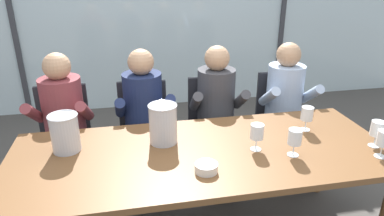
% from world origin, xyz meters
% --- Properties ---
extents(ground, '(14.00, 14.00, 0.00)m').
position_xyz_m(ground, '(0.00, 1.00, 0.00)').
color(ground, '#4C4742').
extents(window_glass_panel, '(7.60, 0.03, 2.60)m').
position_xyz_m(window_glass_panel, '(0.00, 2.66, 1.30)').
color(window_glass_panel, silver).
rests_on(window_glass_panel, ground).
extents(window_mullion_left, '(0.06, 0.06, 2.60)m').
position_xyz_m(window_mullion_left, '(-1.71, 2.64, 1.30)').
color(window_mullion_left, '#38383D').
rests_on(window_mullion_left, ground).
extents(window_mullion_right, '(0.06, 0.06, 2.60)m').
position_xyz_m(window_mullion_right, '(1.71, 2.64, 1.30)').
color(window_mullion_right, '#38383D').
rests_on(window_mullion_right, ground).
extents(hillside_vineyard, '(13.60, 2.40, 1.96)m').
position_xyz_m(hillside_vineyard, '(0.00, 6.73, 0.98)').
color(hillside_vineyard, '#477A38').
rests_on(hillside_vineyard, ground).
extents(dining_table, '(2.40, 0.95, 0.72)m').
position_xyz_m(dining_table, '(0.00, 0.00, 0.66)').
color(dining_table, brown).
rests_on(dining_table, ground).
extents(chair_near_curtain, '(0.45, 0.45, 0.88)m').
position_xyz_m(chair_near_curtain, '(-0.99, 0.91, 0.51)').
color(chair_near_curtain, '#232328').
rests_on(chair_near_curtain, ground).
extents(chair_left_of_center, '(0.47, 0.47, 0.88)m').
position_xyz_m(chair_left_of_center, '(-0.32, 0.89, 0.51)').
color(chair_left_of_center, '#232328').
rests_on(chair_left_of_center, ground).
extents(chair_center, '(0.49, 0.49, 0.88)m').
position_xyz_m(chair_center, '(0.29, 0.88, 0.51)').
color(chair_center, '#232328').
rests_on(chair_center, ground).
extents(chair_right_of_center, '(0.48, 0.48, 0.88)m').
position_xyz_m(chair_right_of_center, '(0.96, 0.91, 0.51)').
color(chair_right_of_center, '#232328').
rests_on(chair_right_of_center, ground).
extents(person_maroon_top, '(0.48, 0.63, 1.20)m').
position_xyz_m(person_maroon_top, '(-0.96, 0.75, 0.69)').
color(person_maroon_top, brown).
rests_on(person_maroon_top, ground).
extents(person_navy_polo, '(0.47, 0.62, 1.20)m').
position_xyz_m(person_navy_polo, '(-0.32, 0.75, 0.69)').
color(person_navy_polo, '#192347').
rests_on(person_navy_polo, ground).
extents(person_charcoal_jacket, '(0.48, 0.63, 1.20)m').
position_xyz_m(person_charcoal_jacket, '(0.30, 0.75, 0.69)').
color(person_charcoal_jacket, '#38383D').
rests_on(person_charcoal_jacket, ground).
extents(person_pale_blue_shirt, '(0.48, 0.62, 1.20)m').
position_xyz_m(person_pale_blue_shirt, '(0.93, 0.75, 0.69)').
color(person_pale_blue_shirt, '#9EB2D1').
rests_on(person_pale_blue_shirt, ground).
extents(ice_bucket_primary, '(0.19, 0.19, 0.26)m').
position_xyz_m(ice_bucket_primary, '(-0.23, 0.17, 0.86)').
color(ice_bucket_primary, '#B7B7BC').
rests_on(ice_bucket_primary, dining_table).
extents(ice_bucket_secondary, '(0.18, 0.18, 0.24)m').
position_xyz_m(ice_bucket_secondary, '(-0.84, 0.18, 0.85)').
color(ice_bucket_secondary, '#B7B7BC').
rests_on(ice_bucket_secondary, dining_table).
extents(tasting_bowl, '(0.13, 0.13, 0.05)m').
position_xyz_m(tasting_bowl, '(-0.03, -0.23, 0.75)').
color(tasting_bowl, silver).
rests_on(tasting_bowl, dining_table).
extents(wine_glass_by_left_taster, '(0.08, 0.08, 0.17)m').
position_xyz_m(wine_glass_by_left_taster, '(1.05, -0.28, 0.84)').
color(wine_glass_by_left_taster, silver).
rests_on(wine_glass_by_left_taster, dining_table).
extents(wine_glass_near_bucket, '(0.08, 0.08, 0.17)m').
position_xyz_m(wine_glass_near_bucket, '(0.33, -0.05, 0.84)').
color(wine_glass_near_bucket, silver).
rests_on(wine_glass_near_bucket, dining_table).
extents(wine_glass_center_pour, '(0.08, 0.08, 0.17)m').
position_xyz_m(wine_glass_center_pour, '(1.10, -0.15, 0.84)').
color(wine_glass_center_pour, silver).
rests_on(wine_glass_center_pour, dining_table).
extents(wine_glass_by_right_taster, '(0.08, 0.08, 0.17)m').
position_xyz_m(wine_glass_by_right_taster, '(0.78, 0.15, 0.84)').
color(wine_glass_by_right_taster, silver).
rests_on(wine_glass_by_right_taster, dining_table).
extents(wine_glass_spare_empty, '(0.08, 0.08, 0.17)m').
position_xyz_m(wine_glass_spare_empty, '(0.53, -0.16, 0.84)').
color(wine_glass_spare_empty, silver).
rests_on(wine_glass_spare_empty, dining_table).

